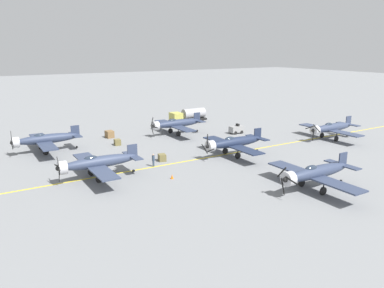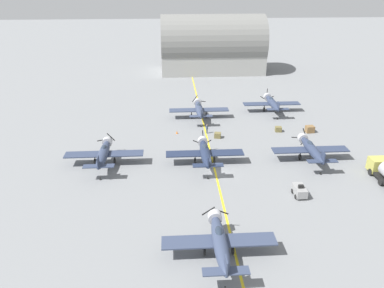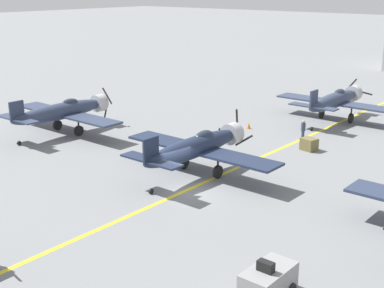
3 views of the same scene
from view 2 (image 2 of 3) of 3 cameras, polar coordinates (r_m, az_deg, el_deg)
ground_plane at (r=56.07m, az=3.57°, el=-4.31°), size 400.00×400.00×0.00m
taxiway_stripe at (r=56.07m, az=3.57°, el=-4.30°), size 0.30×160.00×0.01m
airplane_far_right at (r=81.19m, az=12.11°, el=6.15°), size 12.00×9.98×3.80m
airplane_mid_left at (r=58.65m, az=-13.32°, el=-1.38°), size 12.00×9.98×3.65m
airplane_far_center at (r=75.69m, az=1.09°, el=5.34°), size 12.00×9.98×3.65m
airplane_near_center at (r=39.89m, az=4.22°, el=-14.50°), size 12.00×9.98×3.65m
airplane_mid_center at (r=57.34m, az=2.00°, el=-1.30°), size 12.00×9.98×3.80m
airplane_mid_right at (r=61.37m, az=17.72°, el=-0.71°), size 12.00×9.98×3.65m
tow_tractor at (r=52.04m, az=16.08°, el=-6.83°), size 1.57×2.60×1.79m
ground_crew_walking at (r=68.92m, az=2.30°, el=2.37°), size 0.38×0.38×1.73m
supply_crate_by_tanker at (r=72.83m, az=17.51°, el=2.17°), size 1.56×1.33×1.23m
supply_crate_mid_lane at (r=71.66m, az=13.02°, el=2.22°), size 1.24×1.08×0.95m
supply_crate_outboard at (r=67.33m, az=3.91°, el=1.34°), size 1.33×1.19×0.96m
traffic_cone at (r=69.07m, az=-2.32°, el=1.81°), size 0.36×0.36×0.55m
hangar at (r=113.21m, az=3.10°, el=14.53°), size 29.57×15.59×16.33m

